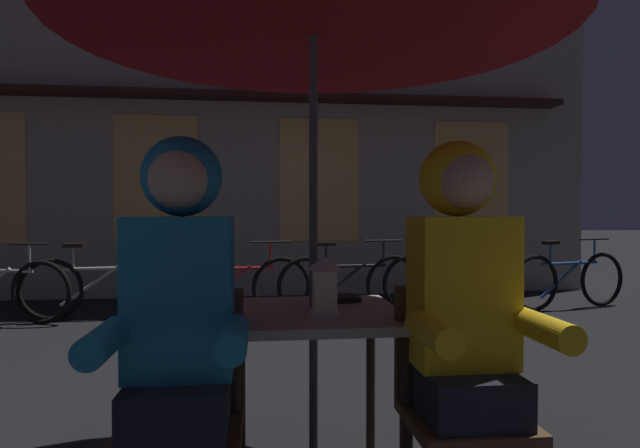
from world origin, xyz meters
name	(u,v)px	position (x,y,z in m)	size (l,w,h in m)	color
cafe_table	(313,335)	(0.00, 0.00, 0.64)	(0.72, 0.72, 0.74)	#B2AD9E
lantern	(324,284)	(0.03, -0.10, 0.86)	(0.11, 0.11, 0.23)	white
chair_left	(182,408)	(-0.48, -0.37, 0.49)	(0.40, 0.40, 0.87)	#513823
chair_right	(458,396)	(0.48, -0.37, 0.49)	(0.40, 0.40, 0.87)	#513823
person_left_hooded	(179,305)	(-0.48, -0.43, 0.85)	(0.45, 0.56, 1.40)	black
person_right_hooded	(465,299)	(0.48, -0.43, 0.85)	(0.45, 0.56, 1.40)	black
shopfront_building	(240,75)	(-0.48, 5.40, 3.09)	(10.00, 0.93, 6.20)	#9E9389
bicycle_second	(102,287)	(-1.91, 3.73, 0.35)	(1.67, 0.26, 0.84)	black
bicycle_third	(234,287)	(-0.48, 3.56, 0.35)	(1.67, 0.25, 0.84)	black
bicycle_fourth	(350,283)	(0.80, 3.67, 0.35)	(1.68, 0.20, 0.84)	black
bicycle_fifth	(450,281)	(2.01, 3.77, 0.35)	(1.68, 0.20, 0.84)	black
bicycle_furthest	(569,280)	(3.44, 3.68, 0.35)	(1.65, 0.43, 0.84)	black
book	(335,299)	(0.12, 0.20, 0.75)	(0.20, 0.14, 0.02)	black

